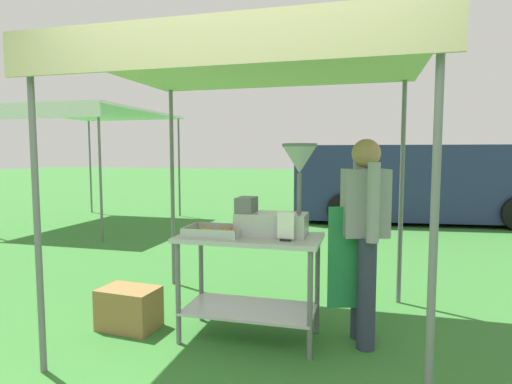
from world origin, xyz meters
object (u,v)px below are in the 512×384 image
(van_navy, at_px, (420,182))
(donut_tray, at_px, (216,232))
(vendor, at_px, (364,230))
(supply_crate, at_px, (129,308))
(neighbour_tent, at_px, (91,115))
(donut_fryer, at_px, (279,201))
(stall_canopy, at_px, (253,69))
(menu_sign, at_px, (286,229))
(donut_cart, at_px, (250,264))

(van_navy, bearing_deg, donut_tray, -108.79)
(vendor, distance_m, supply_crate, 2.08)
(neighbour_tent, bearing_deg, vendor, -38.29)
(donut_fryer, bearing_deg, stall_canopy, 170.11)
(supply_crate, bearing_deg, menu_sign, -2.53)
(donut_cart, distance_m, van_navy, 7.14)
(donut_cart, relative_size, vendor, 0.70)
(donut_fryer, xyz_separation_m, vendor, (0.66, 0.08, -0.22))
(donut_tray, bearing_deg, supply_crate, -178.32)
(donut_fryer, height_order, van_navy, van_navy)
(supply_crate, bearing_deg, van_navy, 65.62)
(donut_fryer, height_order, supply_crate, donut_fryer)
(neighbour_tent, bearing_deg, menu_sign, -42.97)
(vendor, xyz_separation_m, van_navy, (1.19, 6.69, -0.02))
(van_navy, bearing_deg, donut_cart, -106.87)
(menu_sign, distance_m, vendor, 0.63)
(stall_canopy, bearing_deg, vendor, 2.42)
(vendor, distance_m, neighbour_tent, 7.26)
(donut_cart, distance_m, menu_sign, 0.47)
(donut_fryer, height_order, vendor, vendor)
(menu_sign, xyz_separation_m, van_navy, (1.75, 6.96, -0.06))
(donut_tray, height_order, vendor, vendor)
(neighbour_tent, bearing_deg, van_navy, 18.58)
(donut_tray, height_order, supply_crate, donut_tray)
(donut_fryer, bearing_deg, donut_cart, -165.01)
(donut_fryer, distance_m, menu_sign, 0.28)
(vendor, bearing_deg, supply_crate, -173.86)
(vendor, height_order, van_navy, van_navy)
(donut_tray, height_order, menu_sign, menu_sign)
(donut_fryer, bearing_deg, van_navy, 74.73)
(donut_cart, bearing_deg, donut_tray, -169.60)
(stall_canopy, xyz_separation_m, donut_cart, (0.00, -0.10, -1.56))
(donut_fryer, distance_m, neighbour_tent, 6.78)
(van_navy, bearing_deg, vendor, -100.08)
(vendor, bearing_deg, donut_cart, -171.24)
(stall_canopy, distance_m, van_navy, 7.16)
(vendor, xyz_separation_m, neighbour_tent, (-5.59, 4.41, 1.42))
(menu_sign, relative_size, van_navy, 0.04)
(donut_tray, bearing_deg, stall_canopy, 28.73)
(vendor, height_order, supply_crate, vendor)
(donut_cart, distance_m, donut_fryer, 0.56)
(stall_canopy, bearing_deg, donut_cart, -90.00)
(vendor, bearing_deg, neighbour_tent, 141.71)
(menu_sign, xyz_separation_m, supply_crate, (-1.37, 0.06, -0.76))
(stall_canopy, height_order, donut_fryer, stall_canopy)
(stall_canopy, distance_m, neighbour_tent, 6.48)
(stall_canopy, height_order, supply_crate, stall_canopy)
(stall_canopy, distance_m, donut_cart, 1.56)
(stall_canopy, bearing_deg, van_navy, 72.90)
(donut_tray, relative_size, supply_crate, 0.88)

